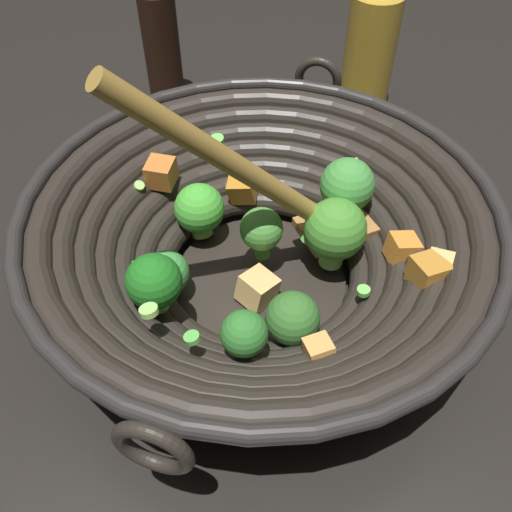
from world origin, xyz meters
name	(u,v)px	position (x,y,z in m)	size (l,w,h in m)	color
ground_plane	(260,283)	(0.00, 0.00, 0.00)	(4.00, 4.00, 0.00)	black
wok	(261,235)	(0.00, 0.00, 0.07)	(0.43, 0.43, 0.26)	black
soy_sauce_bottle	(161,44)	(-0.14, -0.34, 0.08)	(0.05, 0.05, 0.20)	black
cooking_oil_bottle	(370,50)	(-0.32, -0.14, 0.08)	(0.07, 0.07, 0.21)	gold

